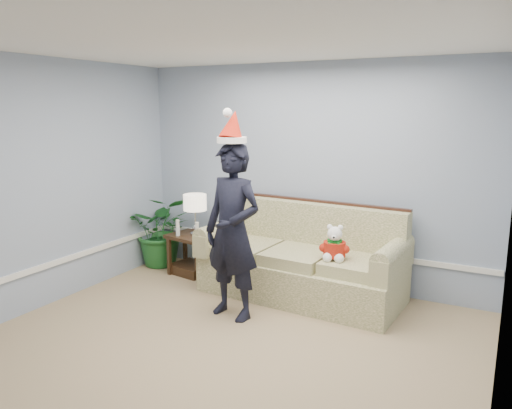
{
  "coord_description": "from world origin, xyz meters",
  "views": [
    {
      "loc": [
        2.27,
        -3.15,
        2.17
      ],
      "look_at": [
        -0.22,
        1.55,
        1.13
      ],
      "focal_mm": 35.0,
      "sensor_mm": 36.0,
      "label": 1
    }
  ],
  "objects_px": {
    "man": "(233,232)",
    "sofa": "(303,263)",
    "table_lamp": "(195,204)",
    "teddy_bear": "(334,247)",
    "houseplant": "(163,230)",
    "side_table": "(191,258)"
  },
  "relations": [
    {
      "from": "sofa",
      "to": "table_lamp",
      "type": "relative_size",
      "value": 4.39
    },
    {
      "from": "sofa",
      "to": "teddy_bear",
      "type": "height_order",
      "value": "sofa"
    },
    {
      "from": "side_table",
      "to": "houseplant",
      "type": "xyz_separation_m",
      "value": [
        -0.56,
        0.12,
        0.29
      ]
    },
    {
      "from": "sofa",
      "to": "teddy_bear",
      "type": "xyz_separation_m",
      "value": [
        0.46,
        -0.25,
        0.32
      ]
    },
    {
      "from": "man",
      "to": "sofa",
      "type": "bearing_deg",
      "value": 75.01
    },
    {
      "from": "sofa",
      "to": "teddy_bear",
      "type": "bearing_deg",
      "value": -25.16
    },
    {
      "from": "sofa",
      "to": "houseplant",
      "type": "height_order",
      "value": "sofa"
    },
    {
      "from": "side_table",
      "to": "table_lamp",
      "type": "bearing_deg",
      "value": 24.02
    },
    {
      "from": "houseplant",
      "to": "side_table",
      "type": "bearing_deg",
      "value": -12.65
    },
    {
      "from": "man",
      "to": "side_table",
      "type": "bearing_deg",
      "value": 151.75
    },
    {
      "from": "sofa",
      "to": "side_table",
      "type": "bearing_deg",
      "value": -176.81
    },
    {
      "from": "teddy_bear",
      "to": "side_table",
      "type": "bearing_deg",
      "value": 159.8
    },
    {
      "from": "table_lamp",
      "to": "teddy_bear",
      "type": "height_order",
      "value": "table_lamp"
    },
    {
      "from": "table_lamp",
      "to": "man",
      "type": "xyz_separation_m",
      "value": [
        1.12,
        -0.94,
        -0.02
      ]
    },
    {
      "from": "side_table",
      "to": "man",
      "type": "distance_m",
      "value": 1.66
    },
    {
      "from": "houseplant",
      "to": "man",
      "type": "height_order",
      "value": "man"
    },
    {
      "from": "sofa",
      "to": "man",
      "type": "relative_size",
      "value": 1.28
    },
    {
      "from": "sofa",
      "to": "side_table",
      "type": "height_order",
      "value": "sofa"
    },
    {
      "from": "sofa",
      "to": "table_lamp",
      "type": "distance_m",
      "value": 1.63
    },
    {
      "from": "table_lamp",
      "to": "man",
      "type": "relative_size",
      "value": 0.29
    },
    {
      "from": "man",
      "to": "teddy_bear",
      "type": "distance_m",
      "value": 1.11
    },
    {
      "from": "man",
      "to": "teddy_bear",
      "type": "height_order",
      "value": "man"
    }
  ]
}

